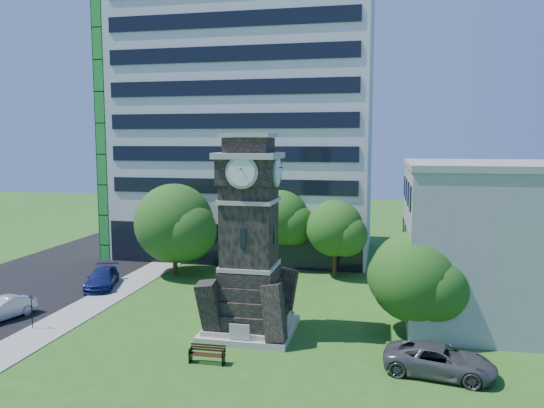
% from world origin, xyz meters
% --- Properties ---
extents(ground, '(160.00, 160.00, 0.00)m').
position_xyz_m(ground, '(0.00, 0.00, 0.00)').
color(ground, '#285A19').
rests_on(ground, ground).
extents(sidewalk, '(3.00, 70.00, 0.06)m').
position_xyz_m(sidewalk, '(-9.50, 5.00, 0.03)').
color(sidewalk, gray).
rests_on(sidewalk, ground).
extents(clock_tower, '(5.40, 5.40, 12.22)m').
position_xyz_m(clock_tower, '(3.00, 2.00, 5.28)').
color(clock_tower, '#BDB5A4').
rests_on(clock_tower, ground).
extents(office_tall, '(26.20, 15.11, 28.60)m').
position_xyz_m(office_tall, '(-3.20, 25.84, 14.22)').
color(office_tall, silver).
rests_on(office_tall, ground).
extents(office_low, '(15.20, 12.20, 10.40)m').
position_xyz_m(office_low, '(19.97, 8.00, 5.21)').
color(office_low, '#999B9E').
rests_on(office_low, ground).
extents(car_street_mid, '(2.70, 4.62, 1.44)m').
position_xyz_m(car_street_mid, '(-13.59, 0.86, 0.72)').
color(car_street_mid, '#A0A1A7').
rests_on(car_street_mid, ground).
extents(car_street_north, '(3.66, 5.62, 1.51)m').
position_xyz_m(car_street_north, '(-11.20, 9.34, 0.76)').
color(car_street_north, navy).
rests_on(car_street_north, ground).
extents(car_east_lot, '(5.86, 3.44, 1.53)m').
position_xyz_m(car_east_lot, '(13.86, -1.92, 0.76)').
color(car_east_lot, '#4F4F54').
rests_on(car_east_lot, ground).
extents(park_bench, '(1.95, 0.52, 1.01)m').
position_xyz_m(park_bench, '(1.91, -2.94, 0.53)').
color(park_bench, black).
rests_on(park_bench, ground).
extents(street_sign, '(0.53, 0.05, 2.23)m').
position_xyz_m(street_sign, '(-10.49, -0.34, 1.39)').
color(street_sign, black).
rests_on(street_sign, ground).
extents(tree_nw, '(7.61, 6.92, 8.10)m').
position_xyz_m(tree_nw, '(-6.85, 14.38, 4.46)').
color(tree_nw, '#332114').
rests_on(tree_nw, ground).
extents(tree_nc, '(5.90, 5.36, 7.49)m').
position_xyz_m(tree_nc, '(1.86, 19.23, 4.61)').
color(tree_nc, '#332114').
rests_on(tree_nc, ground).
extents(tree_ne, '(5.38, 4.89, 6.75)m').
position_xyz_m(tree_ne, '(6.96, 16.58, 4.12)').
color(tree_ne, '#332114').
rests_on(tree_ne, ground).
extents(tree_east, '(6.10, 5.54, 6.40)m').
position_xyz_m(tree_east, '(12.99, 3.61, 3.48)').
color(tree_east, '#332114').
rests_on(tree_east, ground).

